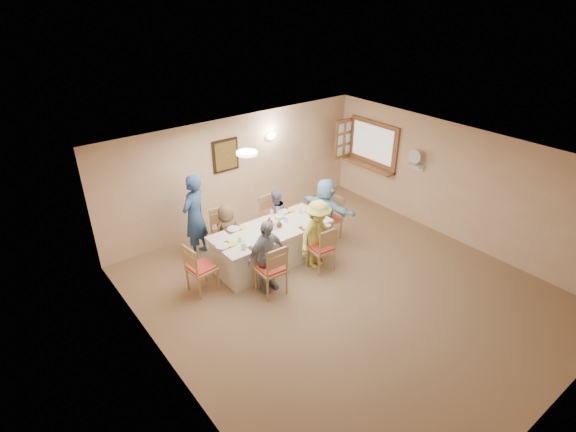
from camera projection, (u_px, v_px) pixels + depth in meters
ground at (344, 292)px, 8.21m from camera, size 7.00×7.00×0.00m
room_walls at (349, 219)px, 7.50m from camera, size 7.00×7.00×7.00m
wall_picture at (226, 155)px, 9.67m from camera, size 0.62×0.05×0.72m
wall_sconce at (271, 136)px, 10.21m from camera, size 0.26×0.09×0.18m
ceiling_light at (247, 153)px, 7.56m from camera, size 0.36×0.36×0.05m
serving_hatch at (373, 144)px, 10.93m from camera, size 0.06×1.50×1.15m
hatch_sill at (368, 166)px, 11.11m from camera, size 0.30×1.50×0.05m
shutter_door at (344, 139)px, 11.31m from camera, size 0.55×0.04×1.00m
fan_shelf at (416, 165)px, 9.99m from camera, size 0.22×0.36×0.03m
desk_fan at (416, 159)px, 9.90m from camera, size 0.30×0.30×0.28m
dining_table at (272, 245)px, 8.93m from camera, size 2.40×1.01×0.76m
chair_back_left at (224, 233)px, 9.10m from camera, size 0.56×0.56×1.00m
chair_back_right at (272, 217)px, 9.77m from camera, size 0.47×0.47×0.95m
chair_front_left at (271, 268)px, 7.98m from camera, size 0.51×0.51×1.02m
chair_front_right at (321, 248)px, 8.65m from camera, size 0.50×0.50×0.97m
chair_left_end at (202, 267)px, 8.03m from camera, size 0.53×0.53×1.00m
chair_right_end at (329, 218)px, 9.72m from camera, size 0.48×0.48×0.96m
diner_back_left at (227, 232)px, 8.98m from camera, size 0.65×0.50×1.18m
diner_back_right at (275, 215)px, 9.63m from camera, size 0.69×0.60×1.16m
diner_front_left at (267, 256)px, 7.98m from camera, size 0.88×0.47×1.40m
diner_front_right at (317, 235)px, 8.62m from camera, size 1.12×0.87×1.43m
diner_right_end at (325, 210)px, 9.54m from camera, size 1.49×0.92×1.43m
caregiver at (195, 217)px, 8.92m from camera, size 1.00×0.97×1.77m
placemat_fl at (258, 247)px, 8.13m from camera, size 0.33×0.25×0.01m
plate_fl at (258, 247)px, 8.12m from camera, size 0.23×0.23×0.01m
napkin_fl at (268, 245)px, 8.19m from camera, size 0.14×0.14×0.01m
placemat_fr at (309, 227)px, 8.78m from camera, size 0.34×0.26×0.01m
plate_fr at (309, 227)px, 8.77m from camera, size 0.25×0.25×0.02m
napkin_fr at (317, 225)px, 8.84m from camera, size 0.15×0.15×0.01m
placemat_bl at (234, 229)px, 8.71m from camera, size 0.34×0.25×0.01m
plate_bl at (234, 229)px, 8.71m from camera, size 0.25×0.25×0.02m
napkin_bl at (243, 227)px, 8.77m from camera, size 0.14×0.14×0.01m
placemat_br at (283, 212)px, 9.37m from camera, size 0.37×0.28×0.01m
plate_br at (283, 211)px, 9.36m from camera, size 0.25×0.25×0.02m
napkin_br at (291, 210)px, 9.43m from camera, size 0.14×0.14×0.01m
placemat_le at (222, 247)px, 8.15m from camera, size 0.36×0.26×0.01m
plate_le at (222, 246)px, 8.14m from camera, size 0.25×0.25×0.02m
napkin_le at (232, 244)px, 8.21m from camera, size 0.14×0.14×0.01m
placemat_re at (315, 212)px, 9.36m from camera, size 0.33×0.24×0.01m
plate_re at (315, 212)px, 9.35m from camera, size 0.23×0.23×0.01m
napkin_re at (323, 210)px, 9.41m from camera, size 0.14×0.14×0.01m
teacup_a at (244, 247)px, 8.07m from camera, size 0.18×0.18×0.08m
teacup_b at (272, 212)px, 9.28m from camera, size 0.11×0.11×0.08m
bowl_a at (270, 236)px, 8.41m from camera, size 0.43×0.43×0.06m
bowl_b at (280, 217)px, 9.12m from camera, size 0.25×0.25×0.06m
condiment_ketchup at (269, 223)px, 8.69m from camera, size 0.11×0.11×0.25m
condiment_brown at (270, 222)px, 8.77m from camera, size 0.12×0.12×0.20m
condiment_malt at (279, 224)px, 8.76m from camera, size 0.20×0.20×0.15m
drinking_glass at (263, 227)px, 8.68m from camera, size 0.07×0.07×0.11m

